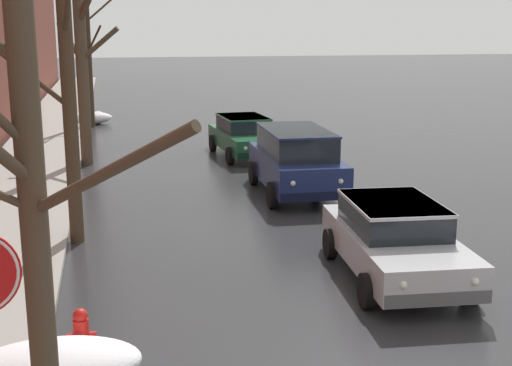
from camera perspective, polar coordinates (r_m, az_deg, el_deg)
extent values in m
cube|color=gray|center=(23.27, -17.96, 1.06)|extent=(2.98, 80.00, 0.14)
ellipsoid|color=white|center=(33.84, -13.63, 5.24)|extent=(2.17, 1.00, 0.59)
ellipsoid|color=white|center=(33.87, -12.94, 5.29)|extent=(0.73, 0.61, 0.61)
ellipsoid|color=white|center=(9.61, -16.35, -14.24)|extent=(2.26, 1.25, 0.57)
cylinder|color=#4C3D2D|center=(7.41, -17.84, -3.03)|extent=(0.29, 0.29, 5.26)
cylinder|color=#4C3D2D|center=(6.46, -12.29, 0.81)|extent=(1.61, 1.67, 1.15)
cylinder|color=#423323|center=(14.91, -15.21, 7.32)|extent=(0.30, 0.30, 6.51)
cylinder|color=#423323|center=(15.26, -18.47, 8.65)|extent=(1.81, 0.75, 1.49)
cylinder|color=#4C3D2D|center=(23.63, -14.21, 10.17)|extent=(0.39, 0.39, 7.25)
cylinder|color=#4C3D2D|center=(24.08, -15.10, 11.19)|extent=(0.92, 1.09, 1.31)
cylinder|color=#4C3D2D|center=(23.35, -12.80, 11.14)|extent=(1.34, 0.70, 1.12)
cylinder|color=#4C3D2D|center=(22.89, -13.64, 14.37)|extent=(0.85, 1.60, 1.40)
cylinder|color=#382B1E|center=(32.62, -13.68, 10.34)|extent=(0.29, 0.29, 6.68)
cylinder|color=#382B1E|center=(31.89, -13.22, 11.49)|extent=(0.71, 1.51, 1.22)
cylinder|color=#382B1E|center=(33.09, -12.24, 14.27)|extent=(1.91, 1.07, 1.63)
cylinder|color=#382B1E|center=(31.57, -14.11, 12.35)|extent=(0.40, 2.11, 0.86)
cube|color=#B7B7BC|center=(13.01, 11.43, -5.21)|extent=(2.10, 4.27, 0.60)
cube|color=black|center=(13.04, 11.25, -2.59)|extent=(1.70, 2.27, 0.52)
cube|color=#B7B7BC|center=(12.98, 11.29, -1.61)|extent=(1.74, 2.31, 0.06)
cube|color=#525254|center=(11.30, 14.74, -9.18)|extent=(1.76, 0.25, 0.22)
cube|color=#525254|center=(14.90, 8.89, -3.50)|extent=(1.76, 0.25, 0.22)
cylinder|color=black|center=(12.32, 17.38, -8.07)|extent=(0.23, 0.61, 0.60)
cylinder|color=black|center=(11.69, 9.13, -8.78)|extent=(0.23, 0.61, 0.60)
cylinder|color=black|center=(14.55, 13.16, -4.58)|extent=(0.23, 0.61, 0.60)
cylinder|color=black|center=(14.02, 6.13, -4.98)|extent=(0.23, 0.61, 0.60)
sphere|color=silver|center=(11.41, 17.60, -7.75)|extent=(0.14, 0.14, 0.14)
sphere|color=silver|center=(10.98, 12.04, -8.24)|extent=(0.14, 0.14, 0.14)
cube|color=navy|center=(19.11, 3.31, 1.26)|extent=(2.00, 4.45, 0.80)
cube|color=black|center=(19.01, 3.31, 3.47)|extent=(1.70, 3.13, 0.68)
cube|color=navy|center=(18.97, 3.32, 4.39)|extent=(1.74, 3.19, 0.06)
cube|color=black|center=(17.14, 5.00, -1.09)|extent=(1.84, 0.17, 0.22)
cube|color=black|center=(21.22, 1.94, 1.67)|extent=(1.84, 0.17, 0.22)
cylinder|color=black|center=(18.17, 7.25, -0.73)|extent=(0.20, 0.68, 0.68)
cylinder|color=black|center=(17.69, 1.33, -1.00)|extent=(0.20, 0.68, 0.68)
cylinder|color=black|center=(20.72, 4.98, 1.01)|extent=(0.20, 0.68, 0.68)
cylinder|color=black|center=(20.30, -0.23, 0.82)|extent=(0.20, 0.68, 0.68)
sphere|color=silver|center=(17.20, 7.00, 0.14)|extent=(0.14, 0.14, 0.14)
sphere|color=silver|center=(16.88, 3.05, -0.02)|extent=(0.14, 0.14, 0.14)
cube|color=#1E5633|center=(24.71, -0.94, 3.60)|extent=(2.01, 4.47, 0.60)
cube|color=black|center=(24.84, -1.07, 4.95)|extent=(1.63, 2.36, 0.52)
cube|color=#1E5633|center=(24.81, -1.07, 5.48)|extent=(1.67, 2.41, 0.06)
cube|color=black|center=(22.72, 0.46, 2.32)|extent=(1.69, 0.23, 0.22)
cube|color=black|center=(26.78, -2.12, 3.93)|extent=(1.69, 0.23, 0.22)
cylinder|color=black|center=(23.73, 1.97, 2.47)|extent=(0.22, 0.61, 0.60)
cylinder|color=black|center=(23.26, -2.16, 2.26)|extent=(0.22, 0.61, 0.60)
cylinder|color=black|center=(26.28, 0.16, 3.50)|extent=(0.22, 0.61, 0.60)
cylinder|color=black|center=(25.85, -3.60, 3.32)|extent=(0.22, 0.61, 0.60)
sphere|color=silver|center=(22.81, 1.83, 3.02)|extent=(0.14, 0.14, 0.14)
sphere|color=silver|center=(22.50, -0.89, 2.89)|extent=(0.14, 0.14, 0.14)
cylinder|color=red|center=(10.30, -14.21, -12.26)|extent=(0.22, 0.22, 0.55)
sphere|color=red|center=(10.17, -14.31, -10.57)|extent=(0.21, 0.21, 0.21)
cylinder|color=red|center=(10.30, -15.13, -12.15)|extent=(0.10, 0.09, 0.09)
cylinder|color=red|center=(10.28, -13.31, -12.08)|extent=(0.10, 0.09, 0.09)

